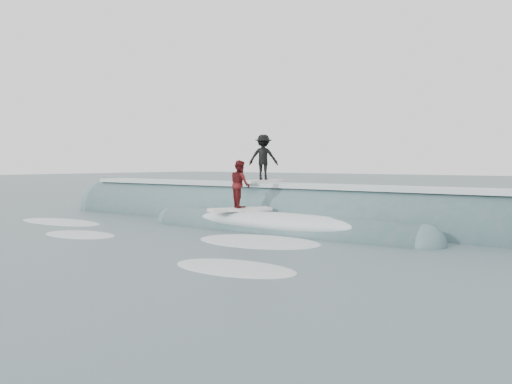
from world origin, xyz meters
The scene contains 6 objects.
ground centered at (0.00, 0.00, 0.00)m, with size 160.00×160.00×0.00m, color #3E575B.
breaking_wave centered at (0.22, 3.50, 0.04)m, with size 20.99×4.09×2.61m.
surfer_black centered at (-0.47, 3.77, 2.18)m, with size 1.18×2.01×1.68m.
surfer_red centered at (0.32, 1.57, 1.29)m, with size 1.36×2.04×1.59m.
whitewater centered at (-0.01, -1.62, 0.00)m, with size 13.60×5.44×0.10m.
far_swells centered at (-2.97, 17.65, 0.00)m, with size 39.59×8.65×0.80m.
Camera 1 is at (11.82, -12.01, 2.09)m, focal length 40.00 mm.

